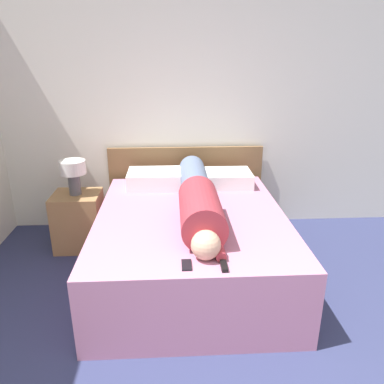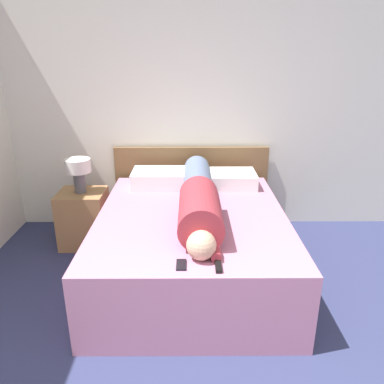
% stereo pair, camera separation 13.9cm
% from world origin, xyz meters
% --- Properties ---
extents(wall_back, '(5.26, 0.06, 2.60)m').
position_xyz_m(wall_back, '(0.00, 3.44, 1.30)').
color(wall_back, silver).
rests_on(wall_back, ground_plane).
extents(bed, '(1.59, 1.95, 0.60)m').
position_xyz_m(bed, '(-0.07, 2.28, 0.30)').
color(bed, '#B2708E').
rests_on(bed, ground_plane).
extents(headboard, '(1.71, 0.04, 0.91)m').
position_xyz_m(headboard, '(-0.07, 3.37, 0.46)').
color(headboard, brown).
rests_on(headboard, ground_plane).
extents(nightstand, '(0.46, 0.41, 0.57)m').
position_xyz_m(nightstand, '(-1.17, 2.88, 0.29)').
color(nightstand, olive).
rests_on(nightstand, ground_plane).
extents(table_lamp, '(0.25, 0.25, 0.34)m').
position_xyz_m(table_lamp, '(-1.17, 2.88, 0.81)').
color(table_lamp, '#4C4C51').
rests_on(table_lamp, nightstand).
extents(person_lying, '(0.32, 1.77, 0.32)m').
position_xyz_m(person_lying, '(-0.01, 2.27, 0.74)').
color(person_lying, tan).
rests_on(person_lying, bed).
extents(pillow_near_headboard, '(0.58, 0.39, 0.16)m').
position_xyz_m(pillow_near_headboard, '(-0.38, 2.99, 0.68)').
color(pillow_near_headboard, white).
rests_on(pillow_near_headboard, bed).
extents(pillow_second, '(0.55, 0.39, 0.15)m').
position_xyz_m(pillow_second, '(0.31, 2.99, 0.67)').
color(pillow_second, white).
rests_on(pillow_second, bed).
extents(tv_remote, '(0.04, 0.15, 0.02)m').
position_xyz_m(tv_remote, '(0.10, 1.43, 0.61)').
color(tv_remote, black).
rests_on(tv_remote, bed).
extents(cell_phone, '(0.06, 0.13, 0.01)m').
position_xyz_m(cell_phone, '(-0.14, 1.45, 0.61)').
color(cell_phone, black).
rests_on(cell_phone, bed).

